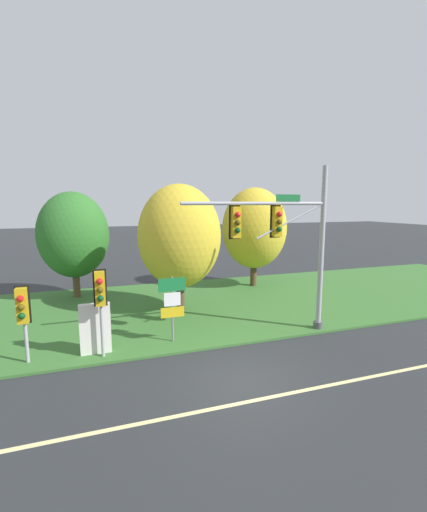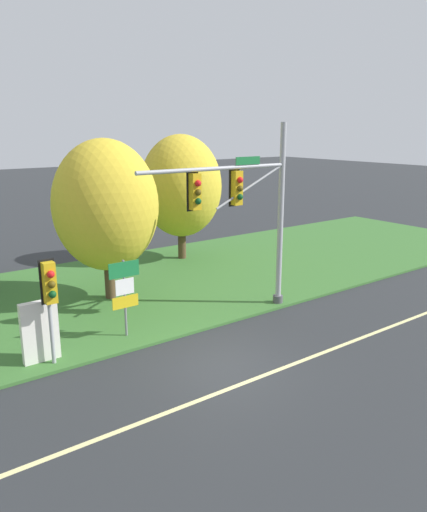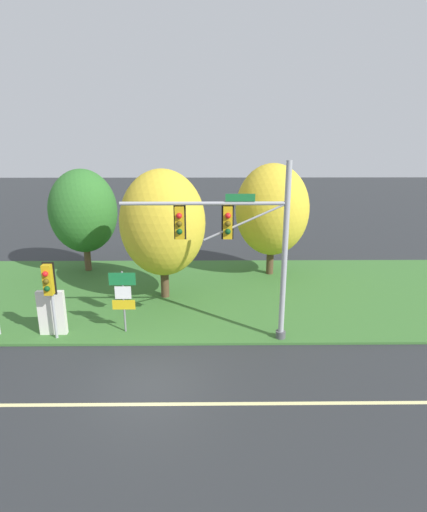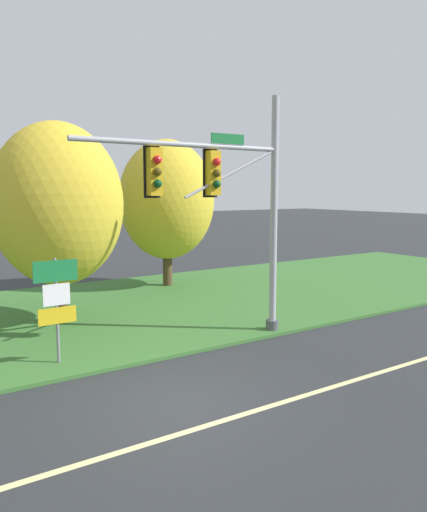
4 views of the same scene
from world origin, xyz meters
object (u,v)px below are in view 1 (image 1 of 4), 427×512
object	(u,v)px
pedestrian_signal_further_along	(100,294)
traffic_signal_mast	(288,236)
route_sign_post	(172,301)
tree_behind_signpost	(254,228)
info_kiosk	(95,329)
pedestrian_signal_near_kerb	(23,310)
tree_left_of_mast	(180,237)
tree_nearest_road	(74,235)

from	to	relation	value
pedestrian_signal_further_along	traffic_signal_mast	bearing A→B (deg)	0.47
route_sign_post	tree_behind_signpost	world-z (taller)	tree_behind_signpost
traffic_signal_mast	info_kiosk	xyz separation A→B (m)	(-7.71, 0.47, -3.24)
pedestrian_signal_near_kerb	route_sign_post	world-z (taller)	pedestrian_signal_near_kerb
tree_left_of_mast	pedestrian_signal_further_along	bearing A→B (deg)	-130.33
pedestrian_signal_further_along	tree_left_of_mast	xyz separation A→B (m)	(3.97, 4.67, 1.49)
traffic_signal_mast	pedestrian_signal_near_kerb	size ratio (longest dim) A/B	2.55
pedestrian_signal_near_kerb	tree_nearest_road	xyz separation A→B (m)	(1.21, 8.82, 1.74)
tree_nearest_road	info_kiosk	bearing A→B (deg)	-82.89
route_sign_post	tree_nearest_road	world-z (taller)	tree_nearest_road
tree_nearest_road	tree_left_of_mast	bearing A→B (deg)	-40.37
tree_nearest_road	tree_left_of_mast	xyz separation A→B (m)	(5.28, -4.49, 0.16)
tree_left_of_mast	info_kiosk	size ratio (longest dim) A/B	3.43
tree_behind_signpost	pedestrian_signal_near_kerb	bearing A→B (deg)	-147.18
traffic_signal_mast	info_kiosk	bearing A→B (deg)	176.53
traffic_signal_mast	tree_behind_signpost	world-z (taller)	traffic_signal_mast
traffic_signal_mast	route_sign_post	size ratio (longest dim) A/B	2.66
route_sign_post	info_kiosk	world-z (taller)	route_sign_post
info_kiosk	tree_left_of_mast	bearing A→B (deg)	44.59
tree_nearest_road	tree_left_of_mast	world-z (taller)	tree_left_of_mast
pedestrian_signal_further_along	tree_behind_signpost	world-z (taller)	tree_behind_signpost
pedestrian_signal_near_kerb	route_sign_post	distance (m)	5.24
pedestrian_signal_near_kerb	tree_left_of_mast	bearing A→B (deg)	33.73
traffic_signal_mast	tree_behind_signpost	size ratio (longest dim) A/B	1.08
tree_behind_signpost	route_sign_post	bearing A→B (deg)	-133.29
route_sign_post	pedestrian_signal_near_kerb	bearing A→B (deg)	-176.05
pedestrian_signal_near_kerb	pedestrian_signal_further_along	xyz separation A→B (m)	(2.52, -0.34, 0.40)
pedestrian_signal_near_kerb	route_sign_post	xyz separation A→B (m)	(5.22, 0.36, -0.27)
pedestrian_signal_near_kerb	tree_behind_signpost	distance (m)	14.93
traffic_signal_mast	route_sign_post	world-z (taller)	traffic_signal_mast
pedestrian_signal_near_kerb	tree_left_of_mast	distance (m)	8.03
pedestrian_signal_near_kerb	tree_left_of_mast	xyz separation A→B (m)	(6.49, 4.33, 1.90)
route_sign_post	info_kiosk	size ratio (longest dim) A/B	1.40
pedestrian_signal_further_along	info_kiosk	distance (m)	1.54
tree_behind_signpost	traffic_signal_mast	bearing A→B (deg)	-106.42
info_kiosk	pedestrian_signal_further_along	bearing A→B (deg)	-65.89
traffic_signal_mast	tree_nearest_road	distance (m)	12.66
traffic_signal_mast	pedestrian_signal_further_along	xyz separation A→B (m)	(-7.48, -0.06, -1.81)
traffic_signal_mast	info_kiosk	size ratio (longest dim) A/B	3.73
pedestrian_signal_near_kerb	tree_behind_signpost	world-z (taller)	tree_behind_signpost
tree_nearest_road	tree_left_of_mast	distance (m)	6.93
route_sign_post	tree_behind_signpost	bearing A→B (deg)	46.71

